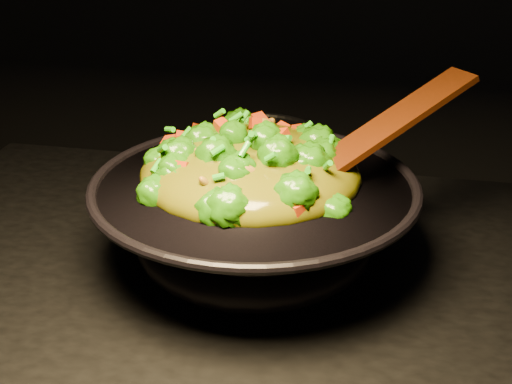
# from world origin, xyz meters

# --- Properties ---
(wok) EXTENTS (0.42, 0.42, 0.12)m
(wok) POSITION_xyz_m (-0.05, 0.11, 0.96)
(wok) COLOR black
(wok) RESTS_ON stovetop
(stir_fry) EXTENTS (0.39, 0.39, 0.10)m
(stir_fry) POSITION_xyz_m (-0.06, 0.13, 1.07)
(stir_fry) COLOR #266E07
(stir_fry) RESTS_ON wok
(spatula) EXTENTS (0.27, 0.24, 0.13)m
(spatula) POSITION_xyz_m (0.10, 0.16, 1.07)
(spatula) COLOR #381405
(spatula) RESTS_ON wok
(back_pot) EXTENTS (0.25, 0.25, 0.11)m
(back_pot) POSITION_xyz_m (-0.08, 0.32, 0.95)
(back_pot) COLOR black
(back_pot) RESTS_ON stovetop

